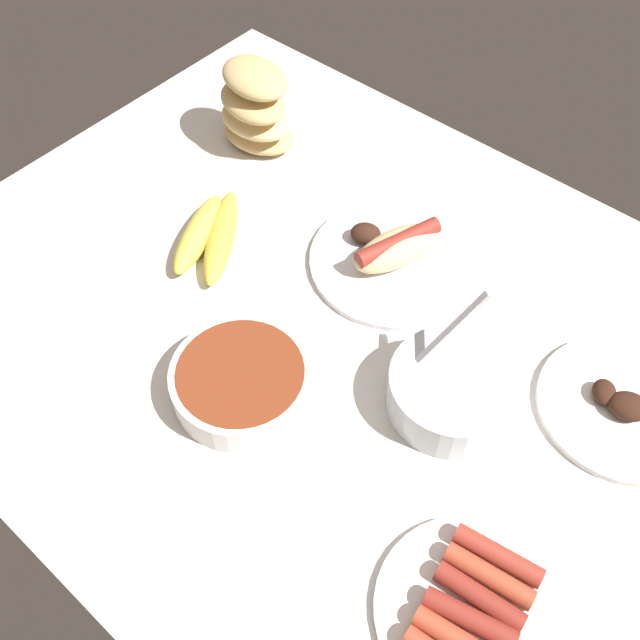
# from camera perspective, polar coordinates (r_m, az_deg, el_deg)

# --- Properties ---
(ground_plane) EXTENTS (1.20, 0.90, 0.03)m
(ground_plane) POSITION_cam_1_polar(r_m,az_deg,el_deg) (0.98, 1.84, -1.47)
(ground_plane) COLOR silver
(bowl_coleslaw) EXTENTS (0.16, 0.16, 0.15)m
(bowl_coleslaw) POSITION_cam_1_polar(r_m,az_deg,el_deg) (0.90, 10.16, -5.53)
(bowl_coleslaw) COLOR silver
(bowl_coleslaw) RESTS_ON ground_plane
(plate_sausages) EXTENTS (0.20, 0.20, 0.03)m
(plate_sausages) POSITION_cam_1_polar(r_m,az_deg,el_deg) (0.82, 11.89, -21.35)
(plate_sausages) COLOR white
(plate_sausages) RESTS_ON ground_plane
(bowl_chili) EXTENTS (0.18, 0.18, 0.05)m
(bowl_chili) POSITION_cam_1_polar(r_m,az_deg,el_deg) (0.90, -6.18, -4.73)
(bowl_chili) COLOR white
(bowl_chili) RESTS_ON ground_plane
(banana_bunch) EXTENTS (0.15, 0.19, 0.04)m
(banana_bunch) POSITION_cam_1_polar(r_m,az_deg,el_deg) (1.08, -8.63, 6.58)
(banana_bunch) COLOR gold
(banana_bunch) RESTS_ON ground_plane
(plate_hotdog_assembled) EXTENTS (0.25, 0.25, 0.06)m
(plate_hotdog_assembled) POSITION_cam_1_polar(r_m,az_deg,el_deg) (1.04, 5.91, 5.14)
(plate_hotdog_assembled) COLOR white
(plate_hotdog_assembled) RESTS_ON ground_plane
(plate_grilled_meat) EXTENTS (0.21, 0.21, 0.04)m
(plate_grilled_meat) POSITION_cam_1_polar(r_m,az_deg,el_deg) (0.97, 22.61, -6.24)
(plate_grilled_meat) COLOR white
(plate_grilled_meat) RESTS_ON ground_plane
(bread_stack) EXTENTS (0.14, 0.12, 0.14)m
(bread_stack) POSITION_cam_1_polar(r_m,az_deg,el_deg) (1.20, -5.07, 16.14)
(bread_stack) COLOR tan
(bread_stack) RESTS_ON ground_plane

